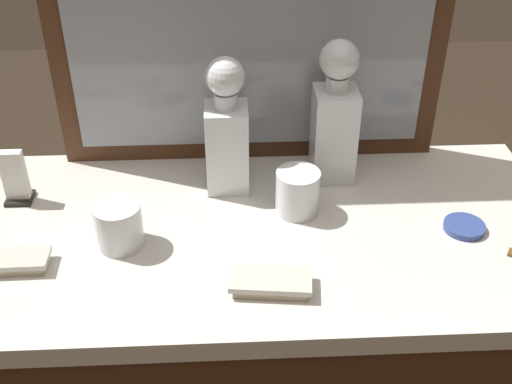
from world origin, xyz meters
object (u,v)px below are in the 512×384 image
object	(u,v)px
silver_brush_far_right	(4,262)
napkin_holder	(16,180)
crystal_decanter_far_right	(334,125)
crystal_decanter_rear	(227,138)
porcelain_dish	(464,227)
crystal_tumbler_right	(119,227)
crystal_tumbler_far_left	(297,194)
silver_brush_far_left	(271,283)

from	to	relation	value
silver_brush_far_right	napkin_holder	bearing A→B (deg)	97.42
crystal_decanter_far_right	crystal_decanter_rear	distance (m)	0.22
porcelain_dish	silver_brush_far_right	bearing A→B (deg)	-175.33
crystal_tumbler_right	napkin_holder	world-z (taller)	napkin_holder
crystal_decanter_far_right	crystal_decanter_rear	xyz separation A→B (m)	(-0.21, -0.03, -0.01)
crystal_decanter_far_right	crystal_tumbler_far_left	distance (m)	0.17
silver_brush_far_left	silver_brush_far_right	size ratio (longest dim) A/B	0.92
crystal_decanter_rear	crystal_tumbler_right	world-z (taller)	crystal_decanter_rear
crystal_decanter_rear	crystal_tumbler_right	size ratio (longest dim) A/B	3.28
crystal_tumbler_right	porcelain_dish	distance (m)	0.63
crystal_decanter_far_right	napkin_holder	world-z (taller)	crystal_decanter_far_right
silver_brush_far_right	napkin_holder	xyz separation A→B (m)	(-0.03, 0.20, 0.03)
napkin_holder	crystal_decanter_far_right	bearing A→B (deg)	5.43
crystal_tumbler_right	silver_brush_far_left	size ratio (longest dim) A/B	0.60
crystal_decanter_far_right	napkin_holder	bearing A→B (deg)	-174.57
silver_brush_far_right	porcelain_dish	distance (m)	0.82
crystal_decanter_rear	silver_brush_far_left	size ratio (longest dim) A/B	1.97
porcelain_dish	napkin_holder	distance (m)	0.85
crystal_tumbler_right	silver_brush_far_right	world-z (taller)	crystal_tumbler_right
silver_brush_far_right	napkin_holder	world-z (taller)	napkin_holder
crystal_tumbler_far_left	silver_brush_far_left	world-z (taller)	crystal_tumbler_far_left
silver_brush_far_left	napkin_holder	world-z (taller)	napkin_holder
crystal_decanter_rear	crystal_tumbler_right	distance (m)	0.27
crystal_decanter_rear	porcelain_dish	world-z (taller)	crystal_decanter_rear
crystal_decanter_rear	napkin_holder	bearing A→B (deg)	-175.65
crystal_decanter_far_right	silver_brush_far_right	xyz separation A→B (m)	(-0.60, -0.26, -0.11)
silver_brush_far_left	silver_brush_far_right	world-z (taller)	same
silver_brush_far_left	porcelain_dish	xyz separation A→B (m)	(0.37, 0.14, -0.01)
crystal_decanter_rear	porcelain_dish	xyz separation A→B (m)	(0.43, -0.17, -0.11)
silver_brush_far_right	porcelain_dish	xyz separation A→B (m)	(0.82, 0.07, -0.01)
crystal_tumbler_right	porcelain_dish	world-z (taller)	crystal_tumbler_right
crystal_tumbler_far_left	silver_brush_far_left	size ratio (longest dim) A/B	0.62
crystal_tumbler_right	crystal_decanter_rear	bearing A→B (deg)	42.67
crystal_tumbler_right	silver_brush_far_right	xyz separation A→B (m)	(-0.19, -0.06, -0.03)
porcelain_dish	crystal_decanter_rear	bearing A→B (deg)	158.89
crystal_tumbler_far_left	napkin_holder	bearing A→B (deg)	173.45
silver_brush_far_right	crystal_tumbler_far_left	bearing A→B (deg)	15.30
crystal_tumbler_far_left	crystal_tumbler_right	bearing A→B (deg)	-165.24
crystal_tumbler_right	napkin_holder	distance (m)	0.26
crystal_decanter_rear	silver_brush_far_right	xyz separation A→B (m)	(-0.38, -0.23, -0.10)
crystal_decanter_far_right	crystal_tumbler_right	xyz separation A→B (m)	(-0.41, -0.21, -0.08)
silver_brush_far_left	crystal_tumbler_far_left	bearing A→B (deg)	73.14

